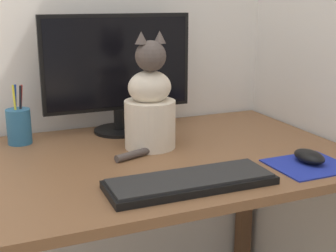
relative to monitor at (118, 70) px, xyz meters
The scene contains 7 objects.
desk 0.42m from the monitor, 91.43° to the right, with size 1.18×0.74×0.76m.
monitor is the anchor object (origin of this frame).
keyboard 0.55m from the monitor, 88.14° to the right, with size 0.41×0.15×0.02m.
mousepad_right 0.67m from the monitor, 54.47° to the right, with size 0.20×0.17×0.00m.
computer_mouse_right 0.66m from the monitor, 52.70° to the right, with size 0.06×0.10×0.03m.
cat 0.22m from the monitor, 79.74° to the right, with size 0.21×0.18×0.35m.
pen_cup 0.36m from the monitor, behind, with size 0.07×0.07×0.18m.
Camera 1 is at (-0.43, -1.18, 1.19)m, focal length 50.00 mm.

